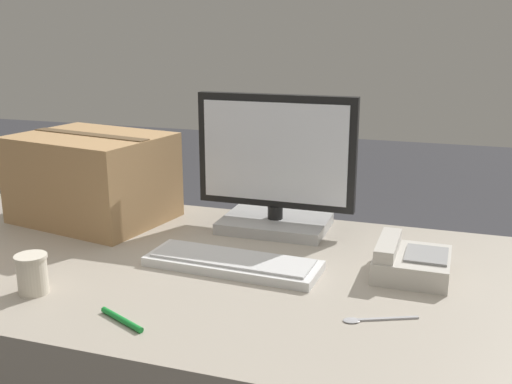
{
  "coord_description": "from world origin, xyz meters",
  "views": [
    {
      "loc": [
        0.59,
        -1.27,
        1.32
      ],
      "look_at": [
        0.12,
        0.16,
        0.91
      ],
      "focal_mm": 42.0,
      "sensor_mm": 36.0,
      "label": 1
    }
  ],
  "objects_px": {
    "monitor": "(275,174)",
    "pen_marker": "(120,319)",
    "spoon": "(368,320)",
    "keyboard": "(233,262)",
    "desk_phone": "(410,262)",
    "paper_cup_right": "(32,274)",
    "cardboard_box": "(93,178)"
  },
  "relations": [
    {
      "from": "keyboard",
      "to": "paper_cup_right",
      "type": "height_order",
      "value": "paper_cup_right"
    },
    {
      "from": "spoon",
      "to": "monitor",
      "type": "bearing_deg",
      "value": -78.93
    },
    {
      "from": "keyboard",
      "to": "spoon",
      "type": "distance_m",
      "value": 0.39
    },
    {
      "from": "spoon",
      "to": "cardboard_box",
      "type": "height_order",
      "value": "cardboard_box"
    },
    {
      "from": "paper_cup_right",
      "to": "keyboard",
      "type": "bearing_deg",
      "value": 36.8
    },
    {
      "from": "monitor",
      "to": "cardboard_box",
      "type": "height_order",
      "value": "monitor"
    },
    {
      "from": "monitor",
      "to": "paper_cup_right",
      "type": "relative_size",
      "value": 5.15
    },
    {
      "from": "monitor",
      "to": "cardboard_box",
      "type": "xyz_separation_m",
      "value": [
        -0.55,
        -0.08,
        -0.03
      ]
    },
    {
      "from": "paper_cup_right",
      "to": "cardboard_box",
      "type": "relative_size",
      "value": 0.19
    },
    {
      "from": "cardboard_box",
      "to": "keyboard",
      "type": "bearing_deg",
      "value": -23.22
    },
    {
      "from": "desk_phone",
      "to": "cardboard_box",
      "type": "relative_size",
      "value": 0.4
    },
    {
      "from": "desk_phone",
      "to": "spoon",
      "type": "bearing_deg",
      "value": -101.66
    },
    {
      "from": "desk_phone",
      "to": "cardboard_box",
      "type": "distance_m",
      "value": 0.96
    },
    {
      "from": "paper_cup_right",
      "to": "spoon",
      "type": "distance_m",
      "value": 0.73
    },
    {
      "from": "spoon",
      "to": "pen_marker",
      "type": "height_order",
      "value": "pen_marker"
    },
    {
      "from": "desk_phone",
      "to": "cardboard_box",
      "type": "height_order",
      "value": "cardboard_box"
    },
    {
      "from": "monitor",
      "to": "pen_marker",
      "type": "height_order",
      "value": "monitor"
    },
    {
      "from": "desk_phone",
      "to": "paper_cup_right",
      "type": "relative_size",
      "value": 2.18
    },
    {
      "from": "pen_marker",
      "to": "spoon",
      "type": "bearing_deg",
      "value": -135.9
    },
    {
      "from": "desk_phone",
      "to": "spoon",
      "type": "height_order",
      "value": "desk_phone"
    },
    {
      "from": "monitor",
      "to": "spoon",
      "type": "height_order",
      "value": "monitor"
    },
    {
      "from": "spoon",
      "to": "cardboard_box",
      "type": "bearing_deg",
      "value": -48.31
    },
    {
      "from": "monitor",
      "to": "pen_marker",
      "type": "bearing_deg",
      "value": -101.33
    },
    {
      "from": "spoon",
      "to": "pen_marker",
      "type": "bearing_deg",
      "value": -4.85
    },
    {
      "from": "desk_phone",
      "to": "paper_cup_right",
      "type": "height_order",
      "value": "paper_cup_right"
    },
    {
      "from": "monitor",
      "to": "paper_cup_right",
      "type": "bearing_deg",
      "value": -123.09
    },
    {
      "from": "pen_marker",
      "to": "desk_phone",
      "type": "bearing_deg",
      "value": -116.07
    },
    {
      "from": "keyboard",
      "to": "spoon",
      "type": "xyz_separation_m",
      "value": [
        0.35,
        -0.17,
        -0.01
      ]
    },
    {
      "from": "cardboard_box",
      "to": "pen_marker",
      "type": "distance_m",
      "value": 0.71
    },
    {
      "from": "cardboard_box",
      "to": "monitor",
      "type": "bearing_deg",
      "value": 8.44
    },
    {
      "from": "keyboard",
      "to": "desk_phone",
      "type": "xyz_separation_m",
      "value": [
        0.41,
        0.09,
        0.02
      ]
    },
    {
      "from": "monitor",
      "to": "cardboard_box",
      "type": "relative_size",
      "value": 0.95
    }
  ]
}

